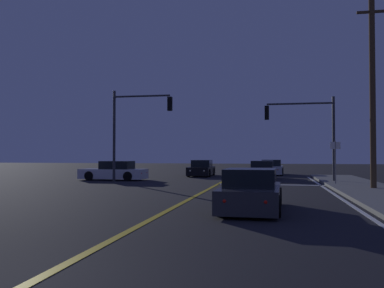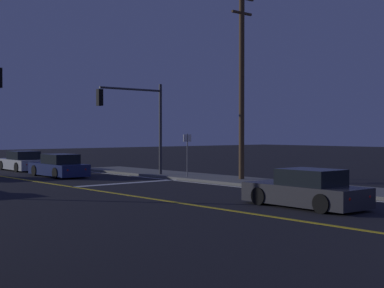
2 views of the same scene
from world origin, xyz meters
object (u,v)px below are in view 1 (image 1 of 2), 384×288
car_distant_tail_black (202,169)px  car_following_oncoming_navy (263,171)px  street_sign_corner (335,156)px  car_side_waiting_white (114,172)px  car_lead_oncoming_silver (272,168)px  traffic_signal_near_right (307,125)px  utility_pole_right (372,83)px  traffic_signal_far_left (134,121)px  car_parked_curb_charcoal (251,192)px

car_distant_tail_black → car_following_oncoming_navy: 6.00m
street_sign_corner → car_side_waiting_white: bearing=167.7°
car_lead_oncoming_silver → traffic_signal_near_right: traffic_signal_near_right is taller
car_side_waiting_white → utility_pole_right: 17.57m
car_lead_oncoming_silver → car_distant_tail_black: 6.73m
car_following_oncoming_navy → utility_pole_right: size_ratio=0.46×
car_side_waiting_white → car_distant_tail_black: bearing=-35.7°
utility_pole_right → car_side_waiting_white: bearing=159.5°
car_lead_oncoming_silver → street_sign_corner: size_ratio=1.81×
car_side_waiting_white → utility_pole_right: (15.84, -5.93, 4.77)m
car_distant_tail_black → traffic_signal_near_right: 11.15m
traffic_signal_far_left → street_sign_corner: size_ratio=2.36×
traffic_signal_near_right → utility_pole_right: size_ratio=0.53×
car_following_oncoming_navy → traffic_signal_near_right: bearing=-51.6°
car_following_oncoming_navy → traffic_signal_far_left: 10.33m
car_following_oncoming_navy → traffic_signal_near_right: (2.92, -3.96, 3.09)m
car_following_oncoming_navy → utility_pole_right: 12.06m
car_parked_curb_charcoal → car_side_waiting_white: same height
car_lead_oncoming_silver → utility_pole_right: size_ratio=0.45×
car_distant_tail_black → street_sign_corner: bearing=132.3°
car_lead_oncoming_silver → car_side_waiting_white: same height
utility_pole_right → traffic_signal_far_left: bearing=163.1°
utility_pole_right → traffic_signal_near_right: bearing=116.0°
street_sign_corner → traffic_signal_near_right: bearing=115.2°
traffic_signal_near_right → utility_pole_right: 6.42m
car_distant_tail_black → car_side_waiting_white: bearing=51.7°
car_lead_oncoming_silver → utility_pole_right: 17.52m
car_following_oncoming_navy → utility_pole_right: bearing=-57.4°
car_parked_curb_charcoal → traffic_signal_near_right: traffic_signal_near_right is taller
traffic_signal_near_right → utility_pole_right: utility_pole_right is taller
car_lead_oncoming_silver → traffic_signal_near_right: 11.21m
car_parked_curb_charcoal → car_lead_oncoming_silver: same height
car_following_oncoming_navy → car_lead_oncoming_silver: bearing=86.4°
traffic_signal_near_right → street_sign_corner: 3.67m
car_distant_tail_black → car_side_waiting_white: (-5.08, -6.72, 0.00)m
utility_pole_right → street_sign_corner: size_ratio=4.03×
car_side_waiting_white → traffic_signal_near_right: (13.12, -0.36, 3.09)m
traffic_signal_far_left → car_parked_curb_charcoal: bearing=-56.9°
street_sign_corner → car_following_oncoming_navy: bearing=122.0°
traffic_signal_near_right → car_side_waiting_white: bearing=-1.6°
car_side_waiting_white → traffic_signal_near_right: traffic_signal_near_right is taller
car_side_waiting_white → traffic_signal_far_left: bearing=-128.9°
car_lead_oncoming_silver → traffic_signal_far_left: bearing=-124.2°
traffic_signal_near_right → car_parked_curb_charcoal: bearing=78.7°
car_lead_oncoming_silver → car_following_oncoming_navy: same height
car_distant_tail_black → car_following_oncoming_navy: same height
car_distant_tail_black → utility_pole_right: utility_pole_right is taller
car_parked_curb_charcoal → car_following_oncoming_navy: bearing=91.8°
car_lead_oncoming_silver → car_side_waiting_white: bearing=-134.7°
traffic_signal_far_left → utility_pole_right: (13.77, -4.17, 1.34)m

